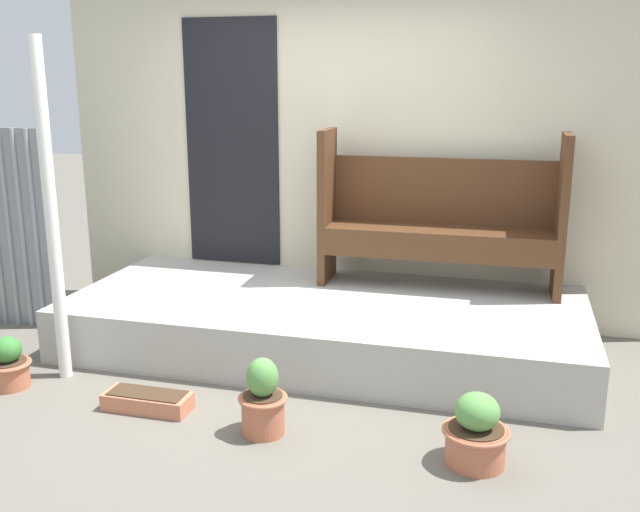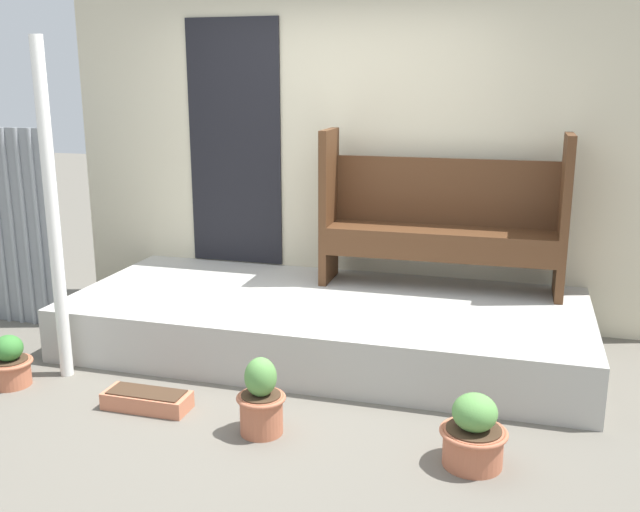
{
  "view_description": "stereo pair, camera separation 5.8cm",
  "coord_description": "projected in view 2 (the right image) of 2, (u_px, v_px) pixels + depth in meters",
  "views": [
    {
      "loc": [
        1.41,
        -3.93,
        1.94
      ],
      "look_at": [
        0.27,
        0.28,
        0.83
      ],
      "focal_mm": 40.0,
      "sensor_mm": 36.0,
      "label": 1
    },
    {
      "loc": [
        1.46,
        -3.92,
        1.94
      ],
      "look_at": [
        0.27,
        0.28,
        0.83
      ],
      "focal_mm": 40.0,
      "sensor_mm": 36.0,
      "label": 2
    }
  ],
  "objects": [
    {
      "name": "flower_pot_left",
      "position": [
        10.0,
        364.0,
        4.56
      ],
      "size": [
        0.29,
        0.29,
        0.34
      ],
      "color": "#B76647",
      "rests_on": "ground_plane"
    },
    {
      "name": "house_wall",
      "position": [
        349.0,
        158.0,
        5.68
      ],
      "size": [
        4.86,
        0.08,
        2.6
      ],
      "color": "beige",
      "rests_on": "ground_plane"
    },
    {
      "name": "porch_slab",
      "position": [
        326.0,
        323.0,
        5.17
      ],
      "size": [
        3.66,
        1.6,
        0.38
      ],
      "color": "#B2AFA8",
      "rests_on": "ground_plane"
    },
    {
      "name": "ground_plane",
      "position": [
        268.0,
        390.0,
        4.52
      ],
      "size": [
        24.0,
        24.0,
        0.0
      ],
      "primitive_type": "plane",
      "color": "#666056"
    },
    {
      "name": "bench",
      "position": [
        442.0,
        213.0,
        5.29
      ],
      "size": [
        1.78,
        0.42,
        1.17
      ],
      "rotation": [
        0.0,
        0.0,
        0.01
      ],
      "color": "#4C2D19",
      "rests_on": "porch_slab"
    },
    {
      "name": "planter_box_rect",
      "position": [
        147.0,
        400.0,
        4.26
      ],
      "size": [
        0.52,
        0.2,
        0.11
      ],
      "color": "#C67251",
      "rests_on": "ground_plane"
    },
    {
      "name": "flower_pot_right",
      "position": [
        474.0,
        434.0,
        3.62
      ],
      "size": [
        0.35,
        0.35,
        0.39
      ],
      "color": "#B76647",
      "rests_on": "ground_plane"
    },
    {
      "name": "flower_pot_middle",
      "position": [
        261.0,
        401.0,
        3.94
      ],
      "size": [
        0.28,
        0.28,
        0.45
      ],
      "color": "#B76647",
      "rests_on": "ground_plane"
    },
    {
      "name": "support_post",
      "position": [
        52.0,
        214.0,
        4.49
      ],
      "size": [
        0.08,
        0.08,
        2.18
      ],
      "color": "white",
      "rests_on": "ground_plane"
    }
  ]
}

